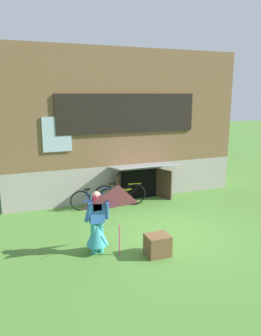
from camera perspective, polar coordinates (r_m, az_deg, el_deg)
ground_plane at (r=9.04m, az=6.43°, el=-11.11°), size 60.00×60.00×0.00m
log_house at (r=13.39m, az=-4.23°, el=8.22°), size 8.41×6.06×5.17m
person at (r=7.68m, az=-5.93°, el=-10.42°), size 0.60×0.52×1.51m
kite at (r=7.05m, az=-2.13°, el=-6.55°), size 1.00×0.90×1.70m
bicycle_yellow at (r=10.83m, az=-1.91°, el=-4.73°), size 1.74×0.36×0.80m
bicycle_blue at (r=10.60m, az=-6.46°, el=-5.43°), size 1.56×0.12×0.71m
wooden_crate at (r=7.73m, az=4.80°, el=-13.40°), size 0.54×0.46×0.49m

